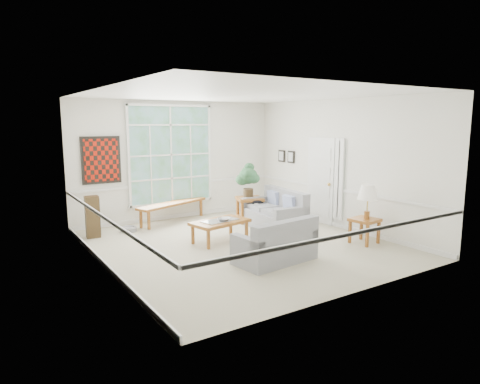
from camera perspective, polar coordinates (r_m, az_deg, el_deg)
name	(u,v)px	position (r m, az deg, el deg)	size (l,w,h in m)	color
floor	(241,245)	(8.80, 0.16, -7.03)	(5.50, 6.00, 0.01)	#ADA68D
ceiling	(241,94)	(8.46, 0.17, 12.90)	(5.50, 6.00, 0.02)	white
wall_back	(178,160)	(11.12, -8.30, 4.21)	(5.50, 0.02, 3.00)	white
wall_front	(357,192)	(6.22, 15.37, -0.01)	(5.50, 0.02, 3.00)	white
wall_left	(101,182)	(7.38, -18.05, 1.29)	(0.02, 6.00, 3.00)	white
wall_right	(340,164)	(10.25, 13.20, 3.63)	(0.02, 6.00, 3.00)	white
window_back	(171,155)	(10.99, -9.18, 4.92)	(2.30, 0.08, 2.40)	white
entry_door	(320,180)	(10.70, 10.66, 1.52)	(0.08, 0.90, 2.10)	white
door_sidelight	(339,179)	(10.24, 13.09, 1.66)	(0.08, 0.26, 1.90)	white
wall_art	(101,160)	(10.41, -18.02, 4.06)	(0.90, 0.06, 1.10)	#641309
wall_frame_near	(291,157)	(11.50, 6.79, 4.66)	(0.04, 0.26, 0.32)	black
wall_frame_far	(281,156)	(11.81, 5.55, 4.80)	(0.04, 0.26, 0.32)	black
loveseat_right	(273,210)	(10.00, 4.46, -2.34)	(0.87, 1.68, 0.91)	gray
loveseat_front	(275,240)	(7.69, 4.68, -6.38)	(1.46, 0.76, 0.79)	gray
coffee_table	(220,231)	(8.96, -2.66, -5.23)	(1.20, 0.66, 0.45)	brown
pewter_bowl	(224,219)	(8.86, -2.18, -3.64)	(0.31, 0.31, 0.08)	#A5A5AA
window_bench	(173,212)	(10.86, -8.96, -2.65)	(2.06, 0.40, 0.48)	brown
end_table	(250,210)	(10.68, 1.28, -2.36)	(0.62, 0.62, 0.62)	brown
houseplant	(248,180)	(10.60, 1.11, 1.62)	(0.51, 0.51, 0.87)	#275231
side_table	(364,231)	(9.18, 16.23, -4.99)	(0.51, 0.51, 0.52)	brown
table_lamp	(367,202)	(9.03, 16.63, -1.28)	(0.41, 0.41, 0.70)	white
pet_bed	(129,229)	(10.12, -14.61, -4.80)	(0.38, 0.38, 0.11)	gray
floor_speaker	(92,217)	(9.74, -19.08, -3.15)	(0.28, 0.22, 0.91)	#3B2B16
cat	(257,202)	(10.44, 2.32, -1.33)	(0.33, 0.24, 0.16)	black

